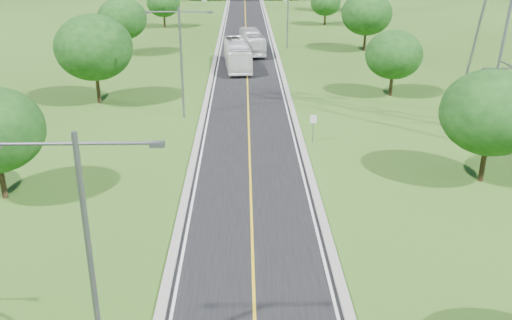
% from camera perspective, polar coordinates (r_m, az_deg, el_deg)
% --- Properties ---
extents(ground, '(260.00, 260.00, 0.00)m').
position_cam_1_polar(ground, '(67.80, -0.88, 8.19)').
color(ground, '#2A4B15').
rests_on(ground, ground).
extents(road, '(8.00, 150.00, 0.06)m').
position_cam_1_polar(road, '(73.63, -0.92, 9.32)').
color(road, black).
rests_on(road, ground).
extents(curb_left, '(0.50, 150.00, 0.22)m').
position_cam_1_polar(curb_left, '(73.72, -4.27, 9.35)').
color(curb_left, gray).
rests_on(curb_left, ground).
extents(curb_right, '(0.50, 150.00, 0.22)m').
position_cam_1_polar(curb_right, '(73.76, 2.43, 9.39)').
color(curb_right, gray).
rests_on(curb_right, ground).
extents(speed_limit_sign, '(0.55, 0.09, 2.40)m').
position_cam_1_polar(speed_limit_sign, '(46.52, 5.74, 3.63)').
color(speed_limit_sign, slate).
rests_on(speed_limit_sign, ground).
extents(streetlight_near_left, '(5.90, 0.25, 10.00)m').
position_cam_1_polar(streetlight_near_left, '(21.31, -16.49, -7.67)').
color(streetlight_near_left, slate).
rests_on(streetlight_near_left, ground).
extents(streetlight_mid_left, '(5.90, 0.25, 10.00)m').
position_cam_1_polar(streetlight_mid_left, '(52.16, -7.51, 10.50)').
color(streetlight_mid_left, slate).
rests_on(streetlight_mid_left, ground).
extents(streetlight_far_right, '(5.90, 0.25, 10.00)m').
position_cam_1_polar(streetlight_far_right, '(84.70, 3.21, 15.02)').
color(streetlight_far_right, slate).
rests_on(streetlight_far_right, ground).
extents(tree_lc, '(7.56, 7.56, 8.79)m').
position_cam_1_polar(tree_lc, '(58.69, -15.92, 10.77)').
color(tree_lc, black).
rests_on(tree_lc, ground).
extents(tree_ld, '(6.72, 6.72, 7.82)m').
position_cam_1_polar(tree_ld, '(82.32, -13.24, 13.60)').
color(tree_ld, black).
rests_on(tree_ld, ground).
extents(tree_le, '(5.88, 5.88, 6.84)m').
position_cam_1_polar(tree_le, '(105.46, -9.25, 15.27)').
color(tree_le, black).
rests_on(tree_le, ground).
extents(tree_rb, '(6.72, 6.72, 7.82)m').
position_cam_1_polar(tree_rb, '(40.97, 22.47, 4.41)').
color(tree_rb, black).
rests_on(tree_rb, ground).
extents(tree_rc, '(5.88, 5.88, 6.84)m').
position_cam_1_polar(tree_rc, '(61.01, 13.62, 10.20)').
color(tree_rc, black).
rests_on(tree_rc, ground).
extents(tree_rd, '(7.14, 7.14, 8.30)m').
position_cam_1_polar(tree_rd, '(84.38, 11.01, 14.18)').
color(tree_rd, black).
rests_on(tree_rd, ground).
extents(tree_re, '(5.46, 5.46, 6.35)m').
position_cam_1_polar(tree_re, '(107.57, 6.98, 15.35)').
color(tree_re, black).
rests_on(tree_re, ground).
extents(bus_outbound, '(3.68, 11.06, 3.02)m').
position_cam_1_polar(bus_outbound, '(81.92, -0.39, 11.72)').
color(bus_outbound, silver).
rests_on(bus_outbound, road).
extents(bus_inbound, '(3.67, 12.12, 3.33)m').
position_cam_1_polar(bus_inbound, '(72.63, -1.87, 10.51)').
color(bus_inbound, white).
rests_on(bus_inbound, road).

